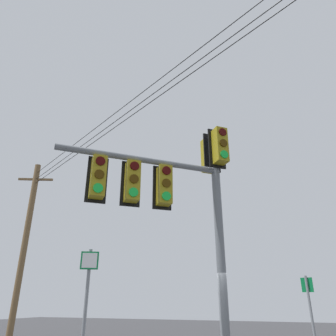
{
  "coord_description": "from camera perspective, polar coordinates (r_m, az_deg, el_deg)",
  "views": [
    {
      "loc": [
        -7.65,
        -2.39,
        1.93
      ],
      "look_at": [
        -1.23,
        0.04,
        4.79
      ],
      "focal_mm": 34.28,
      "sensor_mm": 36.0,
      "label": 1
    }
  ],
  "objects": [
    {
      "name": "overhead_wire_span",
      "position": [
        9.34,
        14.3,
        23.84
      ],
      "size": [
        15.96,
        28.17,
        1.47
      ],
      "color": "black"
    },
    {
      "name": "route_sign_secondary",
      "position": [
        6.94,
        -14.51,
        -23.36
      ],
      "size": [
        0.2,
        0.33,
        2.92
      ],
      "color": "slate",
      "rests_on": "ground"
    },
    {
      "name": "signal_mast_assembly",
      "position": [
        7.37,
        2.11,
        -4.16
      ],
      "size": [
        3.01,
        3.27,
        5.97
      ],
      "color": "slate",
      "rests_on": "ground"
    },
    {
      "name": "route_sign_primary",
      "position": [
        10.33,
        24.17,
        -22.82
      ],
      "size": [
        0.13,
        0.31,
        2.6
      ],
      "color": "slate",
      "rests_on": "ground"
    },
    {
      "name": "utility_pole_wooden",
      "position": [
        20.61,
        -24.09,
        -12.03
      ],
      "size": [
        0.96,
        1.95,
        9.88
      ],
      "color": "brown",
      "rests_on": "ground"
    }
  ]
}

